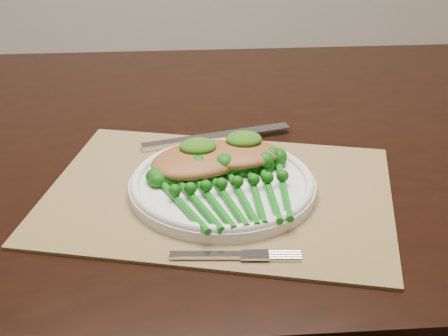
{
  "coord_description": "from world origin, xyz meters",
  "views": [
    {
      "loc": [
        -0.02,
        -0.84,
        1.17
      ],
      "look_at": [
        0.07,
        -0.12,
        0.78
      ],
      "focal_mm": 50.0,
      "sensor_mm": 36.0,
      "label": 1
    }
  ],
  "objects": [
    {
      "name": "dining_table",
      "position": [
        0.08,
        0.05,
        0.38
      ],
      "size": [
        1.64,
        0.97,
        0.75
      ],
      "rotation": [
        0.0,
        0.0,
        -0.05
      ],
      "color": "black",
      "rests_on": "ground"
    },
    {
      "name": "placemat",
      "position": [
        0.06,
        -0.13,
        0.75
      ],
      "size": [
        0.52,
        0.44,
        0.0
      ],
      "primitive_type": "cube",
      "rotation": [
        0.0,
        0.0,
        -0.29
      ],
      "color": "olive",
      "rests_on": "dining_table"
    },
    {
      "name": "fork",
      "position": [
        0.08,
        -0.28,
        0.76
      ],
      "size": [
        0.15,
        0.03,
        0.0
      ],
      "rotation": [
        0.0,
        0.0,
        -0.12
      ],
      "color": "silver",
      "rests_on": "placemat"
    },
    {
      "name": "pesto_dollop_right",
      "position": [
        0.11,
        -0.07,
        0.8
      ],
      "size": [
        0.05,
        0.04,
        0.02
      ],
      "primitive_type": "ellipsoid",
      "color": "#1B4A0A",
      "rests_on": "chicken_fillet_right"
    },
    {
      "name": "knife",
      "position": [
        0.06,
        0.02,
        0.76
      ],
      "size": [
        0.24,
        0.07,
        0.01
      ],
      "rotation": [
        0.0,
        0.0,
        0.21
      ],
      "color": "silver",
      "rests_on": "placemat"
    },
    {
      "name": "dinner_plate",
      "position": [
        0.07,
        -0.13,
        0.77
      ],
      "size": [
        0.25,
        0.25,
        0.02
      ],
      "color": "silver",
      "rests_on": "placemat"
    },
    {
      "name": "broccolini_bundle",
      "position": [
        0.08,
        -0.18,
        0.77
      ],
      "size": [
        0.18,
        0.19,
        0.04
      ],
      "rotation": [
        0.0,
        0.0,
        0.15
      ],
      "color": "#0E6A13",
      "rests_on": "dinner_plate"
    },
    {
      "name": "chicken_fillet_left",
      "position": [
        0.04,
        -0.09,
        0.78
      ],
      "size": [
        0.17,
        0.15,
        0.03
      ],
      "primitive_type": "ellipsoid",
      "rotation": [
        0.0,
        0.0,
        0.4
      ],
      "color": "#94572B",
      "rests_on": "dinner_plate"
    },
    {
      "name": "chicken_fillet_right",
      "position": [
        0.09,
        -0.09,
        0.79
      ],
      "size": [
        0.12,
        0.09,
        0.02
      ],
      "primitive_type": "ellipsoid",
      "rotation": [
        0.0,
        0.0,
        0.06
      ],
      "color": "#94572B",
      "rests_on": "dinner_plate"
    },
    {
      "name": "pesto_dollop_left",
      "position": [
        0.04,
        -0.08,
        0.8
      ],
      "size": [
        0.05,
        0.04,
        0.02
      ],
      "primitive_type": "ellipsoid",
      "color": "#1B4A0A",
      "rests_on": "chicken_fillet_left"
    }
  ]
}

